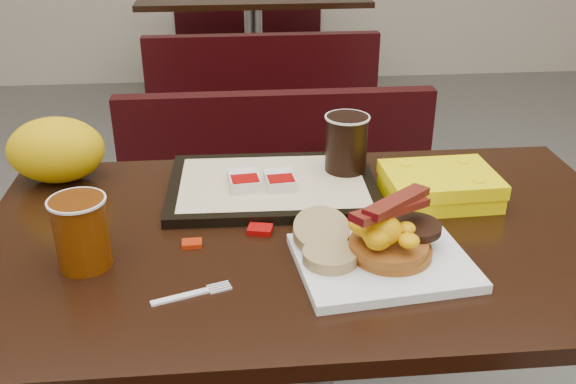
{
  "coord_description": "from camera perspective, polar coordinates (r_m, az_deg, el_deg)",
  "views": [
    {
      "loc": [
        -0.14,
        -1.0,
        1.33
      ],
      "look_at": [
        -0.04,
        0.06,
        0.8
      ],
      "focal_mm": 40.11,
      "sensor_mm": 36.0,
      "label": 1
    }
  ],
  "objects": [
    {
      "name": "bench_near_n",
      "position": [
        1.96,
        -0.55,
        -3.21
      ],
      "size": [
        1.0,
        0.46,
        0.72
      ],
      "primitive_type": null,
      "color": "black",
      "rests_on": "floor"
    },
    {
      "name": "table_far",
      "position": [
        3.73,
        -3.02,
        11.55
      ],
      "size": [
        1.2,
        0.7,
        0.75
      ],
      "primitive_type": null,
      "color": "black",
      "rests_on": "floor"
    },
    {
      "name": "bench_far_s",
      "position": [
        3.06,
        -2.43,
        7.93
      ],
      "size": [
        1.0,
        0.46,
        0.72
      ],
      "primitive_type": null,
      "color": "black",
      "rests_on": "floor"
    },
    {
      "name": "bench_far_n",
      "position": [
        4.41,
        -3.43,
        13.68
      ],
      "size": [
        1.0,
        0.46,
        0.72
      ],
      "primitive_type": null,
      "color": "black",
      "rests_on": "floor"
    },
    {
      "name": "platter",
      "position": [
        1.07,
        8.41,
        -6.16
      ],
      "size": [
        0.3,
        0.25,
        0.02
      ],
      "primitive_type": "cube",
      "rotation": [
        0.0,
        0.0,
        0.11
      ],
      "color": "white",
      "rests_on": "table_near"
    },
    {
      "name": "pancake_stack",
      "position": [
        1.07,
        9.12,
        -4.86
      ],
      "size": [
        0.16,
        0.16,
        0.03
      ],
      "primitive_type": "cylinder",
      "rotation": [
        0.0,
        0.0,
        0.19
      ],
      "color": "brown",
      "rests_on": "platter"
    },
    {
      "name": "sausage_patty",
      "position": [
        1.09,
        11.23,
        -3.1
      ],
      "size": [
        0.11,
        0.11,
        0.01
      ],
      "primitive_type": "cylinder",
      "rotation": [
        0.0,
        0.0,
        0.34
      ],
      "color": "black",
      "rests_on": "pancake_stack"
    },
    {
      "name": "scrambled_eggs",
      "position": [
        1.03,
        8.51,
        -3.62
      ],
      "size": [
        0.12,
        0.11,
        0.05
      ],
      "primitive_type": "ellipsoid",
      "rotation": [
        0.0,
        0.0,
        0.24
      ],
      "color": "#EFBB04",
      "rests_on": "pancake_stack"
    },
    {
      "name": "bacon_strips",
      "position": [
        1.03,
        9.14,
        -1.37
      ],
      "size": [
        0.18,
        0.16,
        0.01
      ],
      "primitive_type": null,
      "rotation": [
        0.0,
        0.0,
        0.66
      ],
      "color": "#45040A",
      "rests_on": "scrambled_eggs"
    },
    {
      "name": "muffin_bottom",
      "position": [
        1.04,
        3.75,
        -5.68
      ],
      "size": [
        0.09,
        0.09,
        0.02
      ],
      "primitive_type": "cylinder",
      "rotation": [
        0.0,
        0.0,
        -0.01
      ],
      "color": "#A38756",
      "rests_on": "platter"
    },
    {
      "name": "muffin_top",
      "position": [
        1.09,
        2.97,
        -3.48
      ],
      "size": [
        0.1,
        0.1,
        0.06
      ],
      "primitive_type": "cylinder",
      "rotation": [
        0.38,
        0.0,
        0.05
      ],
      "color": "#A38756",
      "rests_on": "platter"
    },
    {
      "name": "coffee_cup_near",
      "position": [
        1.09,
        -17.84,
        -3.47
      ],
      "size": [
        0.11,
        0.11,
        0.12
      ],
      "primitive_type": "cylinder",
      "rotation": [
        0.0,
        0.0,
        0.3
      ],
      "color": "#843C04",
      "rests_on": "table_near"
    },
    {
      "name": "fork",
      "position": [
        1.0,
        -9.55,
        -9.16
      ],
      "size": [
        0.13,
        0.06,
        0.0
      ],
      "primitive_type": null,
      "rotation": [
        0.0,
        0.0,
        0.32
      ],
      "color": "white",
      "rests_on": "table_near"
    },
    {
      "name": "knife",
      "position": [
        1.15,
        13.84,
        -4.63
      ],
      "size": [
        0.03,
        0.19,
        0.0
      ],
      "primitive_type": "cube",
      "rotation": [
        0.0,
        0.0,
        -1.52
      ],
      "color": "white",
      "rests_on": "table_near"
    },
    {
      "name": "condiment_syrup",
      "position": [
        1.13,
        -8.51,
        -4.54
      ],
      "size": [
        0.04,
        0.03,
        0.01
      ],
      "primitive_type": "cube",
      "rotation": [
        0.0,
        0.0,
        0.04
      ],
      "color": "#A12106",
      "rests_on": "table_near"
    },
    {
      "name": "condiment_ketchup",
      "position": [
        1.16,
        -2.49,
        -3.34
      ],
      "size": [
        0.05,
        0.04,
        0.01
      ],
      "primitive_type": "cube",
      "rotation": [
        0.0,
        0.0,
        -0.23
      ],
      "color": "#8C0504",
      "rests_on": "table_near"
    },
    {
      "name": "tray",
      "position": [
        1.31,
        -1.38,
        0.55
      ],
      "size": [
        0.42,
        0.31,
        0.02
      ],
      "primitive_type": "cube",
      "rotation": [
        0.0,
        0.0,
        -0.02
      ],
      "color": "black",
      "rests_on": "table_near"
    },
    {
      "name": "hashbrown_sleeve_left",
      "position": [
        1.29,
        -3.93,
        1.05
      ],
      "size": [
        0.07,
        0.09,
        0.02
      ],
      "primitive_type": "cube",
      "rotation": [
        0.0,
        0.0,
        0.11
      ],
      "color": "silver",
      "rests_on": "tray"
    },
    {
      "name": "hashbrown_sleeve_right",
      "position": [
        1.28,
        -0.74,
        1.07
      ],
      "size": [
        0.06,
        0.08,
        0.02
      ],
      "primitive_type": "cube",
      "rotation": [
        0.0,
        0.0,
        0.09
      ],
      "color": "silver",
      "rests_on": "tray"
    },
    {
      "name": "coffee_cup_far",
      "position": [
        1.34,
        5.19,
        4.31
      ],
      "size": [
        0.1,
        0.1,
        0.12
      ],
      "primitive_type": "cylinder",
      "rotation": [
        0.0,
        0.0,
        0.11
      ],
      "color": "black",
      "rests_on": "tray"
    },
    {
      "name": "clamshell",
      "position": [
        1.3,
        13.3,
        0.52
      ],
      "size": [
        0.22,
        0.17,
        0.06
      ],
      "primitive_type": "cube",
      "rotation": [
        0.0,
        0.0,
        0.04
      ],
      "color": "yellow",
      "rests_on": "table_near"
    },
    {
      "name": "paper_bag",
      "position": [
        1.41,
        -19.87,
        3.53
      ],
      "size": [
        0.23,
        0.2,
        0.14
      ],
      "primitive_type": "ellipsoid",
      "rotation": [
        0.0,
        0.0,
        -0.34
      ],
      "color": "yellow",
      "rests_on": "table_near"
    }
  ]
}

